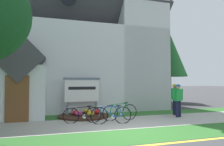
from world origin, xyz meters
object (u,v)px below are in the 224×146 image
object	(u,v)px
bicycle_silver	(111,115)
cyclist_in_red_jersey	(175,97)
roadside_conifer	(169,54)
church_sign	(82,91)
bicycle_green	(83,115)
bicycle_yellow	(120,112)
cyclist_in_blue_jersey	(178,98)

from	to	relation	value
bicycle_silver	cyclist_in_red_jersey	bearing A→B (deg)	17.42
bicycle_silver	roadside_conifer	size ratio (longest dim) A/B	0.28
church_sign	cyclist_in_red_jersey	world-z (taller)	church_sign
church_sign	bicycle_green	size ratio (longest dim) A/B	1.21
church_sign	bicycle_green	bearing A→B (deg)	-98.67
bicycle_yellow	roadside_conifer	distance (m)	10.77
cyclist_in_red_jersey	bicycle_green	bearing A→B (deg)	-172.21
bicycle_yellow	roadside_conifer	world-z (taller)	roadside_conifer
bicycle_green	church_sign	bearing A→B (deg)	81.33
bicycle_yellow	cyclist_in_blue_jersey	world-z (taller)	cyclist_in_blue_jersey
church_sign	cyclist_in_red_jersey	xyz separation A→B (m)	(4.84, -1.48, -0.32)
bicycle_green	roadside_conifer	world-z (taller)	roadside_conifer
bicycle_yellow	cyclist_in_red_jersey	bearing A→B (deg)	9.56
cyclist_in_red_jersey	church_sign	bearing A→B (deg)	163.02
bicycle_green	cyclist_in_blue_jersey	world-z (taller)	cyclist_in_blue_jersey
bicycle_silver	roadside_conifer	distance (m)	11.66
bicycle_green	roadside_conifer	distance (m)	12.13
bicycle_yellow	cyclist_in_red_jersey	distance (m)	3.47
bicycle_silver	bicycle_yellow	world-z (taller)	bicycle_yellow
bicycle_silver	roadside_conifer	world-z (taller)	roadside_conifer
bicycle_green	cyclist_in_red_jersey	xyz separation A→B (m)	(5.17, 0.71, 0.63)
church_sign	cyclist_in_blue_jersey	bearing A→B (deg)	-24.51
bicycle_silver	roadside_conifer	xyz separation A→B (m)	(7.80, 7.72, 3.93)
cyclist_in_blue_jersey	bicycle_silver	bearing A→B (deg)	-170.46
cyclist_in_blue_jersey	church_sign	bearing A→B (deg)	155.49
cyclist_in_red_jersey	roadside_conifer	size ratio (longest dim) A/B	0.27
bicycle_green	cyclist_in_red_jersey	world-z (taller)	cyclist_in_red_jersey
church_sign	cyclist_in_red_jersey	size ratio (longest dim) A/B	1.20
bicycle_green	bicycle_yellow	world-z (taller)	bicycle_yellow
bicycle_green	bicycle_silver	distance (m)	1.27
bicycle_yellow	cyclist_in_red_jersey	xyz separation A→B (m)	(3.37, 0.57, 0.61)
bicycle_yellow	bicycle_silver	bearing A→B (deg)	-133.19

